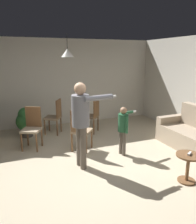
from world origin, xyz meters
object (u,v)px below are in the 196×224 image
object	(u,v)px
dining_chair_near_wall	(32,126)
spare_remote_on_table	(189,154)
couch_floral	(196,136)
potted_plant_corner	(26,121)
dining_chair_by_counter	(93,114)
dining_chair_spare	(81,129)
dining_chair_centre_back	(55,115)
side_table_by_couch	(188,165)
person_child	(123,126)
person_adult	(81,116)

from	to	relation	value
dining_chair_near_wall	spare_remote_on_table	xyz separation A→B (m)	(2.40, -2.56, -0.01)
couch_floral	spare_remote_on_table	world-z (taller)	couch_floral
couch_floral	potted_plant_corner	distance (m)	4.40
dining_chair_near_wall	spare_remote_on_table	world-z (taller)	dining_chair_near_wall
dining_chair_by_counter	dining_chair_spare	world-z (taller)	same
dining_chair_centre_back	dining_chair_spare	xyz separation A→B (m)	(0.32, -1.41, 0.00)
spare_remote_on_table	potted_plant_corner	bearing A→B (deg)	126.09
dining_chair_centre_back	side_table_by_couch	bearing A→B (deg)	-124.06
side_table_by_couch	person_child	xyz separation A→B (m)	(-0.54, 1.42, 0.36)
dining_chair_spare	potted_plant_corner	size ratio (longest dim) A/B	1.21
dining_chair_near_wall	dining_chair_centre_back	bearing A→B (deg)	-104.86
person_adult	person_child	world-z (taller)	person_adult
person_adult	dining_chair_near_wall	distance (m)	1.66
potted_plant_corner	spare_remote_on_table	bearing A→B (deg)	-53.91
dining_chair_near_wall	potted_plant_corner	distance (m)	0.87
side_table_by_couch	potted_plant_corner	xyz separation A→B (m)	(-2.49, 3.42, 0.13)
couch_floral	dining_chair_by_counter	distance (m)	2.78
person_adult	potted_plant_corner	bearing A→B (deg)	-165.69
couch_floral	person_adult	size ratio (longest dim) A/B	1.07
side_table_by_couch	dining_chair_near_wall	xyz separation A→B (m)	(-2.40, 2.56, 0.22)
person_child	dining_chair_by_counter	size ratio (longest dim) A/B	1.11
dining_chair_near_wall	couch_floral	bearing A→B (deg)	-176.23
couch_floral	spare_remote_on_table	size ratio (longest dim) A/B	14.00
potted_plant_corner	dining_chair_spare	bearing A→B (deg)	-52.95
dining_chair_near_wall	dining_chair_centre_back	size ratio (longest dim) A/B	1.00
person_child	dining_chair_near_wall	bearing A→B (deg)	-132.00
person_child	spare_remote_on_table	xyz separation A→B (m)	(0.55, -1.42, -0.15)
dining_chair_by_counter	dining_chair_near_wall	bearing A→B (deg)	147.67
dining_chair_centre_back	couch_floral	bearing A→B (deg)	-99.09
person_adult	person_child	size ratio (longest dim) A/B	1.54
potted_plant_corner	person_adult	bearing A→B (deg)	-67.45
dining_chair_centre_back	spare_remote_on_table	size ratio (longest dim) A/B	7.69
side_table_by_couch	spare_remote_on_table	world-z (taller)	spare_remote_on_table
side_table_by_couch	dining_chair_near_wall	bearing A→B (deg)	133.12
person_child	dining_chair_near_wall	world-z (taller)	person_child
dining_chair_by_counter	dining_chair_centre_back	bearing A→B (deg)	115.94
dining_chair_by_counter	dining_chair_spare	bearing A→B (deg)	-171.05
person_child	couch_floral	bearing A→B (deg)	68.01
side_table_by_couch	couch_floral	bearing A→B (deg)	41.02
person_adult	person_child	xyz separation A→B (m)	(1.03, 0.21, -0.37)
dining_chair_near_wall	dining_chair_centre_back	distance (m)	1.06
person_child	dining_chair_by_counter	distance (m)	1.68
dining_chair_spare	potted_plant_corner	xyz separation A→B (m)	(-1.12, 1.48, -0.09)
dining_chair_by_counter	spare_remote_on_table	distance (m)	3.16
couch_floral	person_child	xyz separation A→B (m)	(-1.77, 0.36, 0.36)
dining_chair_centre_back	potted_plant_corner	size ratio (longest dim) A/B	1.21
person_child	dining_chair_by_counter	world-z (taller)	person_child
person_adult	dining_chair_near_wall	xyz separation A→B (m)	(-0.82, 1.35, -0.51)
dining_chair_near_wall	spare_remote_on_table	distance (m)	3.51
person_adult	potted_plant_corner	world-z (taller)	person_adult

